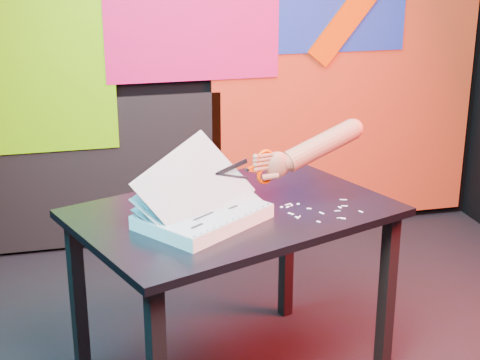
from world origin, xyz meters
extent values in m
cube|color=black|center=(0.00, 1.50, 1.35)|extent=(3.00, 0.01, 2.70)
cube|color=red|center=(0.65, 1.47, 0.85)|extent=(1.60, 0.02, 1.60)
cube|color=#E3135E|center=(-0.25, 1.45, 1.35)|extent=(0.95, 0.02, 0.80)
cube|color=#72E002|center=(-1.05, 1.46, 1.10)|extent=(0.75, 0.02, 1.00)
cube|color=black|center=(-0.75, 1.47, 0.45)|extent=(1.30, 0.02, 0.85)
cube|color=black|center=(-0.95, 0.13, 0.36)|extent=(0.06, 0.06, 0.72)
cube|color=black|center=(0.23, -0.10, 0.36)|extent=(0.06, 0.06, 0.72)
cube|color=black|center=(0.00, 0.50, 0.36)|extent=(0.06, 0.06, 0.72)
cube|color=black|center=(-0.36, 0.01, 0.73)|extent=(1.34, 1.12, 0.03)
cube|color=beige|center=(-0.50, -0.09, 0.77)|extent=(0.52, 0.50, 0.05)
cube|color=white|center=(-0.50, -0.09, 0.80)|extent=(0.52, 0.49, 0.00)
cube|color=white|center=(-0.50, -0.09, 0.81)|extent=(0.51, 0.47, 0.13)
cube|color=white|center=(-0.51, -0.08, 0.83)|extent=(0.50, 0.44, 0.22)
cube|color=white|center=(-0.52, -0.06, 0.88)|extent=(0.48, 0.39, 0.31)
cylinder|color=black|center=(-0.57, -0.32, 0.80)|extent=(0.01, 0.01, 0.00)
cylinder|color=black|center=(-0.55, -0.30, 0.80)|extent=(0.01, 0.01, 0.00)
cylinder|color=black|center=(-0.52, -0.28, 0.80)|extent=(0.01, 0.01, 0.00)
cylinder|color=black|center=(-0.50, -0.27, 0.80)|extent=(0.01, 0.01, 0.00)
cylinder|color=black|center=(-0.47, -0.25, 0.80)|extent=(0.01, 0.01, 0.00)
cylinder|color=black|center=(-0.44, -0.23, 0.80)|extent=(0.01, 0.01, 0.00)
cylinder|color=black|center=(-0.42, -0.21, 0.80)|extent=(0.01, 0.01, 0.00)
cylinder|color=black|center=(-0.39, -0.19, 0.80)|extent=(0.01, 0.01, 0.00)
cylinder|color=black|center=(-0.37, -0.17, 0.80)|extent=(0.01, 0.01, 0.00)
cylinder|color=black|center=(-0.34, -0.15, 0.80)|extent=(0.01, 0.01, 0.00)
cylinder|color=black|center=(-0.31, -0.13, 0.80)|extent=(0.01, 0.01, 0.00)
cylinder|color=black|center=(-0.29, -0.12, 0.80)|extent=(0.01, 0.01, 0.00)
cylinder|color=black|center=(-0.26, -0.10, 0.80)|extent=(0.01, 0.01, 0.00)
cylinder|color=black|center=(-0.74, -0.09, 0.80)|extent=(0.01, 0.01, 0.00)
cylinder|color=black|center=(-0.71, -0.07, 0.80)|extent=(0.01, 0.01, 0.00)
cylinder|color=black|center=(-0.69, -0.05, 0.80)|extent=(0.01, 0.01, 0.00)
cylinder|color=black|center=(-0.66, -0.03, 0.80)|extent=(0.01, 0.01, 0.00)
cylinder|color=black|center=(-0.64, -0.01, 0.80)|extent=(0.01, 0.01, 0.00)
cylinder|color=black|center=(-0.61, 0.00, 0.80)|extent=(0.01, 0.01, 0.00)
cylinder|color=black|center=(-0.58, 0.02, 0.80)|extent=(0.01, 0.01, 0.00)
cylinder|color=black|center=(-0.56, 0.04, 0.80)|extent=(0.01, 0.01, 0.00)
cylinder|color=black|center=(-0.53, 0.06, 0.80)|extent=(0.01, 0.01, 0.00)
cylinder|color=black|center=(-0.51, 0.08, 0.80)|extent=(0.01, 0.01, 0.00)
cylinder|color=black|center=(-0.48, 0.10, 0.80)|extent=(0.01, 0.01, 0.00)
cylinder|color=black|center=(-0.45, 0.12, 0.80)|extent=(0.01, 0.01, 0.00)
cylinder|color=black|center=(-0.43, 0.14, 0.80)|extent=(0.01, 0.01, 0.00)
cube|color=black|center=(-0.61, -0.11, 0.80)|extent=(0.07, 0.05, 0.00)
cube|color=black|center=(-0.50, -0.05, 0.80)|extent=(0.05, 0.04, 0.00)
cube|color=black|center=(-0.51, -0.15, 0.80)|extent=(0.09, 0.07, 0.00)
cube|color=black|center=(-0.39, -0.10, 0.80)|extent=(0.04, 0.03, 0.00)
cube|color=black|center=(-0.55, -0.24, 0.80)|extent=(0.05, 0.04, 0.00)
cube|color=#B5B8C4|center=(-0.37, 0.02, 0.91)|extent=(0.13, 0.03, 0.05)
cube|color=#B5B8C4|center=(-0.37, 0.02, 0.88)|extent=(0.13, 0.03, 0.05)
cylinder|color=#B5B8C4|center=(-0.31, 0.03, 0.89)|extent=(0.02, 0.01, 0.01)
cube|color=#EA3900|center=(-0.29, 0.04, 0.89)|extent=(0.05, 0.02, 0.02)
cube|color=#EA3900|center=(-0.29, 0.04, 0.90)|extent=(0.05, 0.02, 0.02)
torus|color=#EA3900|center=(-0.23, 0.05, 0.93)|extent=(0.07, 0.03, 0.07)
torus|color=#EA3900|center=(-0.23, 0.05, 0.86)|extent=(0.07, 0.03, 0.07)
ellipsoid|color=#A7533A|center=(-0.18, 0.06, 0.89)|extent=(0.10, 0.06, 0.10)
cylinder|color=#A7533A|center=(-0.23, 0.05, 0.89)|extent=(0.08, 0.04, 0.02)
cylinder|color=#A7533A|center=(-0.23, 0.05, 0.91)|extent=(0.07, 0.04, 0.02)
cylinder|color=#A7533A|center=(-0.23, 0.05, 0.93)|extent=(0.07, 0.03, 0.02)
cylinder|color=#A7533A|center=(-0.23, 0.05, 0.94)|extent=(0.06, 0.03, 0.02)
cylinder|color=#A7533A|center=(-0.22, 0.04, 0.86)|extent=(0.06, 0.03, 0.03)
cylinder|color=#A7533A|center=(-0.13, 0.08, 0.90)|extent=(0.07, 0.08, 0.07)
cylinder|color=#A7533A|center=(0.01, 0.11, 0.95)|extent=(0.33, 0.16, 0.18)
sphere|color=#A7533A|center=(0.15, 0.14, 0.99)|extent=(0.08, 0.08, 0.08)
cube|color=white|center=(-0.10, -0.18, 0.75)|extent=(0.01, 0.02, 0.00)
cube|color=white|center=(0.00, -0.17, 0.75)|extent=(0.02, 0.02, 0.00)
cube|color=white|center=(-0.18, -0.01, 0.75)|extent=(0.02, 0.02, 0.00)
cube|color=white|center=(-0.15, -0.12, 0.75)|extent=(0.02, 0.03, 0.00)
cube|color=white|center=(-0.01, -0.16, 0.75)|extent=(0.01, 0.01, 0.00)
cube|color=white|center=(0.05, -0.05, 0.75)|extent=(0.02, 0.01, 0.00)
cube|color=white|center=(-0.11, 0.01, 0.75)|extent=(0.01, 0.02, 0.00)
cube|color=white|center=(-0.06, -0.10, 0.75)|extent=(0.01, 0.02, 0.00)
cube|color=white|center=(-0.17, -0.08, 0.75)|extent=(0.02, 0.03, 0.00)
cube|color=white|center=(0.01, -0.09, 0.75)|extent=(0.02, 0.01, 0.00)
cube|color=white|center=(-0.14, 0.00, 0.75)|extent=(0.01, 0.02, 0.00)
cube|color=white|center=(0.03, -0.06, 0.75)|extent=(0.01, 0.02, 0.00)
cube|color=white|center=(-0.15, 0.01, 0.75)|extent=(0.03, 0.02, 0.00)
cube|color=white|center=(-0.16, -0.01, 0.75)|extent=(0.02, 0.02, 0.00)
cube|color=white|center=(0.07, 0.01, 0.75)|extent=(0.03, 0.01, 0.00)
cube|color=white|center=(-0.16, -0.12, 0.75)|extent=(0.01, 0.02, 0.00)
cube|color=white|center=(-0.09, -0.05, 0.75)|extent=(0.02, 0.02, 0.00)
cube|color=white|center=(0.09, -0.12, 0.75)|extent=(0.01, 0.02, 0.00)
camera|label=1|loc=(-0.94, -2.47, 1.75)|focal=55.00mm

